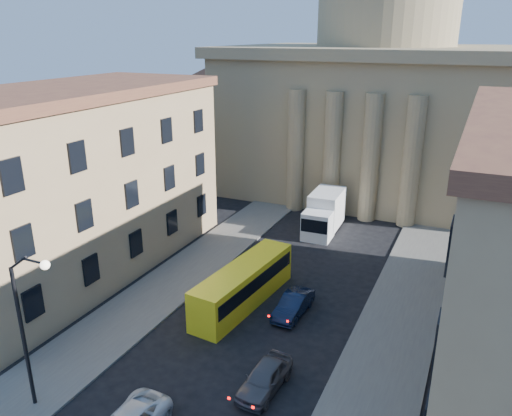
# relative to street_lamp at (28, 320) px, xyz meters

# --- Properties ---
(sidewalk_left) EXTENTS (5.00, 60.00, 0.15)m
(sidewalk_left) POSITION_rel_street_lamp_xyz_m (-1.53, 10.00, -5.21)
(sidewalk_left) COLOR #575450
(sidewalk_left) RESTS_ON ground
(sidewalk_right) EXTENTS (5.00, 60.00, 0.15)m
(sidewalk_right) POSITION_rel_street_lamp_xyz_m (15.47, 10.00, -5.21)
(sidewalk_right) COLOR #575450
(sidewalk_right) RESTS_ON ground
(church) EXTENTS (68.02, 28.76, 36.60)m
(church) POSITION_rel_street_lamp_xyz_m (6.97, 47.47, 6.59)
(church) COLOR #93835B
(church) RESTS_ON ground
(building_left) EXTENTS (11.60, 26.60, 14.70)m
(building_left) POSITION_rel_street_lamp_xyz_m (-10.03, 14.00, 2.14)
(building_left) COLOR tan
(building_left) RESTS_ON ground
(street_lamp) EXTENTS (2.62, 0.44, 8.83)m
(street_lamp) POSITION_rel_street_lamp_xyz_m (0.00, 0.00, 0.00)
(street_lamp) COLOR black
(street_lamp) RESTS_ON ground
(car_right_far) EXTENTS (2.03, 4.51, 1.50)m
(car_right_far) POSITION_rel_street_lamp_xyz_m (9.94, 6.16, -4.53)
(car_right_far) COLOR #4B4A4F
(car_right_far) RESTS_ON ground
(car_right_distant) EXTENTS (1.74, 4.50, 1.46)m
(car_right_distant) POSITION_rel_street_lamp_xyz_m (8.64, 14.08, -4.55)
(car_right_distant) COLOR black
(car_right_distant) RESTS_ON ground
(city_bus) EXTENTS (3.40, 10.54, 2.92)m
(city_bus) POSITION_rel_street_lamp_xyz_m (4.85, 14.00, -3.72)
(city_bus) COLOR yellow
(city_bus) RESTS_ON ground
(box_truck) EXTENTS (2.94, 6.95, 3.76)m
(box_truck) POSITION_rel_street_lamp_xyz_m (5.88, 29.84, -3.50)
(box_truck) COLOR white
(box_truck) RESTS_ON ground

